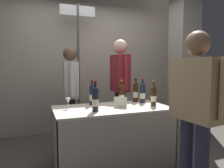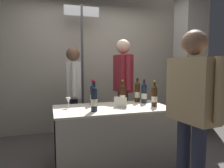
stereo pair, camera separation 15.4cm
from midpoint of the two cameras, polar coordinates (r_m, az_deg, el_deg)
name	(u,v)px [view 1 (the left image)]	position (r m, az deg, el deg)	size (l,w,h in m)	color
ground_plane	(112,164)	(2.93, -1.61, -21.10)	(12.00, 12.00, 0.00)	#514C47
back_partition	(83,58)	(4.22, -8.92, 7.17)	(5.78, 0.12, 2.90)	#B2A893
concrete_pillar	(184,43)	(4.12, 18.21, 10.73)	(0.41, 0.41, 3.43)	gray
tasting_table	(112,125)	(2.74, -1.64, -11.21)	(1.46, 0.76, 0.76)	beige
featured_wine_bottle	(154,95)	(2.79, 9.80, -3.13)	(0.07, 0.07, 0.34)	#38230F
display_bottle_0	(142,93)	(3.01, 6.93, -2.38)	(0.08, 0.08, 0.35)	#192333
display_bottle_1	(122,94)	(2.83, 1.13, -2.88)	(0.08, 0.08, 0.34)	#38230F
display_bottle_2	(92,94)	(2.82, -7.02, -2.82)	(0.08, 0.08, 0.35)	#192333
display_bottle_3	(136,91)	(3.07, 5.07, -2.07)	(0.08, 0.08, 0.35)	#38230F
display_bottle_4	(95,99)	(2.42, -6.44, -4.05)	(0.08, 0.08, 0.36)	#192333
wine_glass_near_vendor	(68,101)	(2.65, -13.60, -4.56)	(0.06, 0.06, 0.14)	silver
brochure_stand	(120,102)	(2.65, 0.67, -5.04)	(0.18, 0.01, 0.14)	silver
vendor_presenter	(71,87)	(3.36, -12.56, -0.78)	(0.25, 0.65, 1.59)	#2D3347
vendor_assistant	(120,81)	(3.47, 0.94, 0.80)	(0.24, 0.55, 1.72)	#4C4233
taster_foreground_right	(196,102)	(2.00, 19.95, -4.75)	(0.27, 0.62, 1.60)	#2D3347
booth_signpost	(78,55)	(3.78, -10.39, 7.77)	(0.62, 0.04, 2.37)	#47474C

